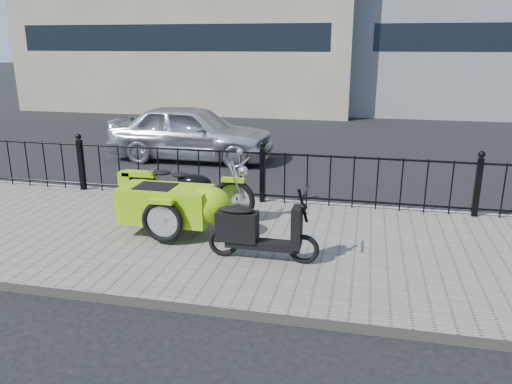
% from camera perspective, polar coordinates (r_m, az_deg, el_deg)
% --- Properties ---
extents(ground, '(120.00, 120.00, 0.00)m').
position_cam_1_polar(ground, '(7.66, -1.27, -4.84)').
color(ground, black).
rests_on(ground, ground).
extents(sidewalk, '(30.00, 3.80, 0.12)m').
position_cam_1_polar(sidewalk, '(7.19, -2.24, -5.82)').
color(sidewalk, '#676157').
rests_on(sidewalk, ground).
extents(curb, '(30.00, 0.10, 0.12)m').
position_cam_1_polar(curb, '(8.96, 0.93, -1.19)').
color(curb, gray).
rests_on(curb, ground).
extents(iron_fence, '(14.11, 0.11, 1.08)m').
position_cam_1_polar(iron_fence, '(8.68, 0.76, 1.85)').
color(iron_fence, black).
rests_on(iron_fence, sidewalk).
extents(motorcycle_sidecar, '(2.28, 1.48, 0.98)m').
position_cam_1_polar(motorcycle_sidecar, '(7.34, -8.55, -1.08)').
color(motorcycle_sidecar, black).
rests_on(motorcycle_sidecar, sidewalk).
extents(scooter, '(1.45, 0.42, 0.98)m').
position_cam_1_polar(scooter, '(6.38, -0.10, -4.50)').
color(scooter, black).
rests_on(scooter, sidewalk).
extents(spare_tire, '(0.62, 0.30, 0.63)m').
position_cam_1_polar(spare_tire, '(7.89, -13.11, -1.28)').
color(spare_tire, black).
rests_on(spare_tire, sidewalk).
extents(sedan_car, '(4.06, 1.65, 1.38)m').
position_cam_1_polar(sedan_car, '(12.50, -7.37, 6.78)').
color(sedan_car, silver).
rests_on(sedan_car, ground).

